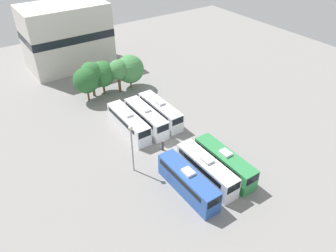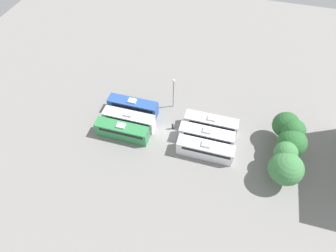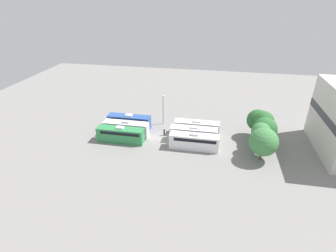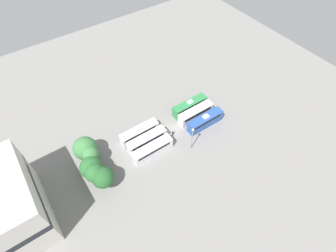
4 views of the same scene
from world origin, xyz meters
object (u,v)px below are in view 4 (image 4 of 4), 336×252
Objects in this scene: bus_3 at (153,149)px; tree_2 at (91,167)px; depot_building at (8,205)px; bus_5 at (139,133)px; tree_3 at (90,154)px; tree_1 at (95,173)px; tree_0 at (103,177)px; bus_2 at (190,106)px; light_pole at (192,135)px; bus_0 at (205,121)px; worker_person at (173,133)px; bus_1 at (196,113)px; bus_4 at (147,140)px; tree_4 at (85,148)px.

tree_2 is (2.32, 14.28, 2.25)m from bus_3.
bus_3 is 30.92m from depot_building.
tree_3 reaches higher than bus_5.
tree_0 is at bearing -147.52° from tree_1.
bus_2 is 16.00m from bus_5.
bus_2 is at bearing -35.87° from light_pole.
bus_0 is 1.55× the size of tree_3.
bus_5 is 1.57× the size of tree_2.
tree_1 is at bearing -95.80° from depot_building.
worker_person is 0.24× the size of light_pole.
bus_0 is 1.47× the size of tree_1.
bus_3 is at bearing 104.47° from worker_person.
bus_2 is at bearing -84.60° from depot_building.
tree_1 reaches higher than worker_person.
bus_1 is 1.00× the size of bus_5.
bus_0 is 6.42m from bus_2.
tree_3 is (1.91, 28.75, 2.87)m from bus_1.
bus_4 is 14.81m from tree_2.
bus_1 is at bearing -80.75° from worker_person.
worker_person is at bearing 13.57° from light_pole.
bus_1 is 1.55× the size of tree_3.
bus_0 and bus_5 have the same top height.
bus_4 is at bearing 49.43° from light_pole.
bus_2 is at bearing -5.68° from bus_1.
tree_2 reaches higher than bus_5.
tree_4 is (9.18, 0.06, -0.17)m from tree_0.
bus_5 is at bearing -81.89° from depot_building.
worker_person is 21.72m from tree_2.
bus_5 is at bearing 68.43° from bus_0.
depot_building reaches higher than tree_0.
bus_1 is at bearing -44.38° from light_pole.
tree_1 is at bearing 166.82° from tree_3.
tree_3 is at bearing -1.56° from tree_0.
tree_4 is (5.47, -0.99, -0.03)m from tree_2.
tree_4 is at bearing 86.90° from bus_2.
tree_3 is 17.85m from depot_building.
tree_2 reaches higher than bus_1.
tree_0 is at bearing 99.02° from worker_person.
worker_person is 0.28× the size of tree_2.
bus_3 is at bearing -99.23° from tree_2.
tree_1 is 1.03× the size of tree_4.
worker_person is 7.42m from light_pole.
bus_0 is 30.57m from tree_2.
bus_3 is at bearing -120.39° from tree_4.
depot_building reaches higher than bus_3.
bus_2 is at bearing -68.79° from bus_3.
depot_building is at bearing 100.86° from tree_3.
bus_0 is 1.00× the size of bus_4.
bus_2 is at bearing -75.44° from tree_0.
worker_person is 20.95m from tree_0.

